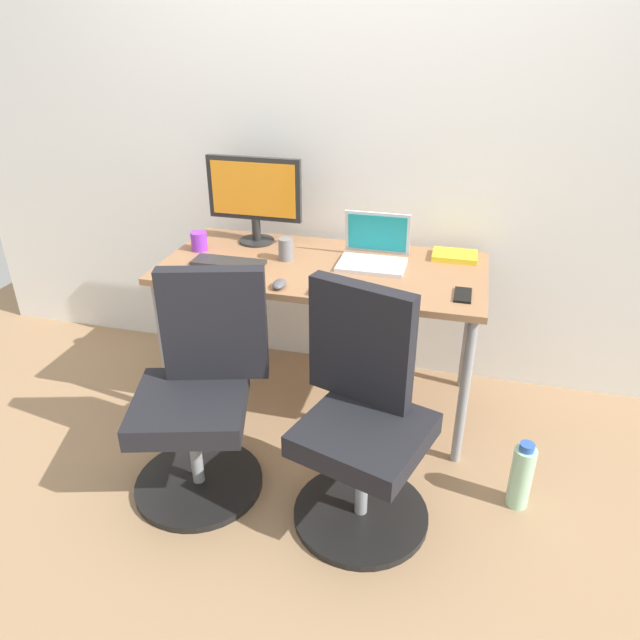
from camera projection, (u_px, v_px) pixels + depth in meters
ground_plane at (322, 398)px, 3.10m from camera, size 5.28×5.28×0.00m
back_wall at (345, 129)px, 2.88m from camera, size 4.40×0.04×2.60m
desk at (323, 279)px, 2.79m from camera, size 1.50×0.72×0.76m
office_chair_left at (200, 397)px, 2.39m from camera, size 0.54×0.54×0.94m
office_chair_right at (362, 422)px, 2.24m from camera, size 0.55×0.55×0.94m
water_bottle_on_floor at (521, 476)px, 2.37m from camera, size 0.09×0.09×0.31m
desktop_monitor at (254, 194)px, 2.92m from camera, size 0.48×0.18×0.43m
open_laptop at (374, 252)px, 2.76m from camera, size 0.31×0.26×0.23m
keyboard_by_monitor at (229, 263)px, 2.76m from camera, size 0.34×0.12×0.02m
keyboard_by_laptop at (351, 292)px, 2.47m from camera, size 0.34×0.12×0.02m
mouse_by_monitor at (279, 284)px, 2.52m from camera, size 0.06×0.10×0.03m
mouse_by_laptop at (163, 271)px, 2.64m from camera, size 0.06×0.10×0.03m
coffee_mug at (199, 241)px, 2.91m from camera, size 0.08×0.08×0.09m
pen_cup at (286, 249)px, 2.79m from camera, size 0.07×0.07×0.10m
phone_near_monitor at (463, 295)px, 2.45m from camera, size 0.07×0.14×0.01m
notebook at (455, 256)px, 2.82m from camera, size 0.21×0.15×0.03m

